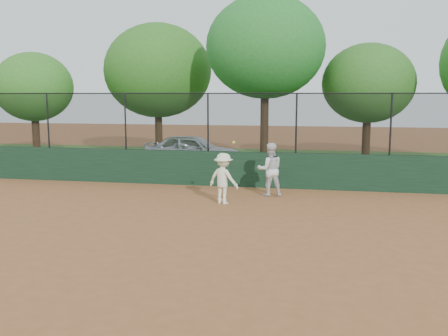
% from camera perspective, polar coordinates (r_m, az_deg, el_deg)
% --- Properties ---
extents(ground, '(80.00, 80.00, 0.00)m').
position_cam_1_polar(ground, '(11.62, -6.00, -7.31)').
color(ground, '#965930').
rests_on(ground, ground).
extents(back_wall, '(26.00, 0.20, 1.20)m').
position_cam_1_polar(back_wall, '(17.21, -0.19, -0.09)').
color(back_wall, '#183520').
rests_on(back_wall, ground).
extents(grass_strip, '(36.00, 12.00, 0.01)m').
position_cam_1_polar(grass_strip, '(23.15, 2.70, 0.60)').
color(grass_strip, '#294F18').
rests_on(grass_strip, ground).
extents(parked_car, '(4.21, 1.76, 1.42)m').
position_cam_1_polar(parked_car, '(21.95, -3.64, 2.03)').
color(parked_car, silver).
rests_on(parked_car, ground).
extents(player_second, '(0.95, 0.83, 1.66)m').
position_cam_1_polar(player_second, '(15.57, 5.26, -0.17)').
color(player_second, silver).
rests_on(player_second, ground).
extents(player_main, '(1.09, 0.87, 1.86)m').
position_cam_1_polar(player_main, '(14.38, -0.07, -1.21)').
color(player_main, white).
rests_on(player_main, ground).
extents(fence_assembly, '(26.00, 0.06, 2.00)m').
position_cam_1_polar(fence_assembly, '(17.05, -0.29, 5.36)').
color(fence_assembly, black).
rests_on(fence_assembly, back_wall).
extents(tree_0, '(3.70, 3.36, 5.09)m').
position_cam_1_polar(tree_0, '(25.10, -20.95, 8.62)').
color(tree_0, '#4D2F1B').
rests_on(tree_0, ground).
extents(tree_1, '(5.31, 4.82, 6.59)m').
position_cam_1_polar(tree_1, '(25.07, -7.60, 10.95)').
color(tree_1, '#432C17').
rests_on(tree_1, ground).
extents(tree_2, '(5.03, 4.58, 7.30)m').
position_cam_1_polar(tree_2, '(21.65, 4.74, 13.59)').
color(tree_2, '#422A17').
rests_on(tree_2, ground).
extents(tree_3, '(3.94, 3.58, 5.32)m').
position_cam_1_polar(tree_3, '(22.48, 16.17, 9.26)').
color(tree_3, '#3A2413').
rests_on(tree_3, ground).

